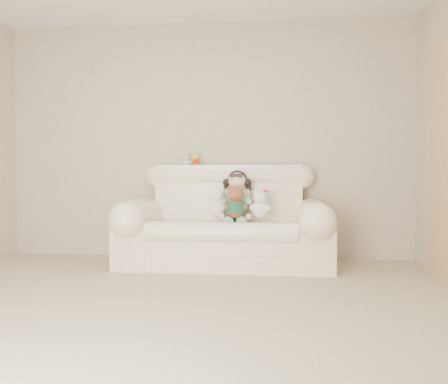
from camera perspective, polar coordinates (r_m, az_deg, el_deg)
floor at (r=2.92m, az=-9.54°, el=-16.20°), size 5.00×5.00×0.00m
wall_back at (r=5.24m, az=-2.15°, el=6.27°), size 4.50×0.00×4.50m
sofa at (r=4.71m, az=0.13°, el=-2.82°), size 2.10×0.95×1.03m
seated_child at (r=4.76m, az=1.60°, el=-0.55°), size 0.34×0.42×0.56m
brown_teddy at (r=4.52m, az=1.44°, el=-0.84°), size 0.25×0.20×0.37m
white_cat at (r=4.56m, az=4.40°, el=-1.08°), size 0.22×0.17×0.33m
cream_teddy at (r=4.60m, az=-0.88°, el=-0.93°), size 0.28×0.25×0.35m
yellow_mini_bear at (r=5.10m, az=-3.42°, el=4.09°), size 0.12×0.10×0.17m
grey_mini_plush at (r=5.15m, az=-4.59°, el=4.01°), size 0.12×0.11×0.16m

